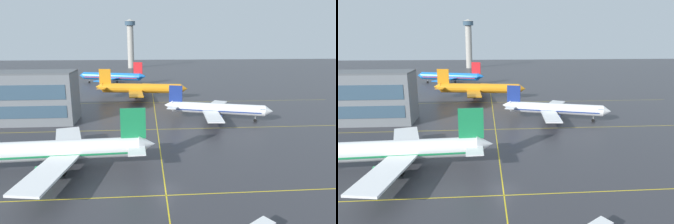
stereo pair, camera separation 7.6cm
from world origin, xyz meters
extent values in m
plane|color=#333338|center=(0.00, 0.00, 0.00)|extent=(600.00, 600.00, 0.00)
cylinder|color=white|center=(-20.37, 8.74, 4.08)|extent=(31.96, 5.41, 3.78)
cone|color=white|center=(-2.90, 9.63, 4.47)|extent=(3.36, 3.75, 3.59)
cube|color=#197F47|center=(-5.48, 9.50, 8.75)|extent=(4.78, 0.60, 5.96)
cube|color=white|center=(-5.14, 12.51, 4.47)|extent=(3.44, 5.33, 0.24)
cube|color=white|center=(-4.83, 6.55, 4.47)|extent=(3.44, 5.33, 0.24)
cube|color=white|center=(-19.82, 17.22, 3.48)|extent=(8.84, 15.74, 0.40)
cube|color=white|center=(-18.95, 0.35, 3.48)|extent=(7.45, 15.54, 0.40)
cylinder|color=#2D9956|center=(-20.84, 13.89, 2.19)|extent=(3.48, 2.26, 2.09)
cylinder|color=#2D9956|center=(-20.31, 3.56, 2.19)|extent=(3.48, 2.26, 2.09)
cube|color=#197F47|center=(-20.37, 8.74, 3.60)|extent=(29.42, 5.31, 0.36)
cylinder|color=#99999E|center=(-18.52, 11.42, 1.64)|extent=(0.28, 0.28, 1.64)
cylinder|color=black|center=(-18.52, 11.42, 0.55)|extent=(1.11, 0.50, 1.09)
cylinder|color=#99999E|center=(-18.26, 6.26, 1.64)|extent=(0.28, 0.28, 1.64)
cylinder|color=black|center=(-18.26, 6.26, 0.55)|extent=(1.11, 0.50, 1.09)
cylinder|color=white|center=(18.73, 41.39, 3.56)|extent=(27.53, 11.09, 3.30)
cone|color=white|center=(33.10, 37.10, 3.56)|extent=(3.08, 3.74, 3.23)
cone|color=white|center=(4.11, 45.75, 3.90)|extent=(3.55, 3.79, 3.13)
cube|color=navy|center=(6.27, 45.11, 7.63)|extent=(4.08, 1.49, 5.20)
cube|color=white|center=(5.11, 42.74, 3.90)|extent=(3.95, 5.11, 0.21)
cube|color=white|center=(6.60, 47.72, 3.90)|extent=(3.95, 5.11, 0.21)
cube|color=white|center=(15.79, 34.57, 3.03)|extent=(5.54, 13.33, 0.35)
cube|color=white|center=(20.01, 48.70, 3.03)|extent=(10.19, 13.58, 0.35)
cylinder|color=navy|center=(17.61, 37.02, 1.91)|extent=(3.35, 2.59, 1.82)
cylinder|color=navy|center=(20.19, 45.66, 1.91)|extent=(3.35, 2.59, 1.82)
cube|color=#385166|center=(31.19, 37.67, 4.03)|extent=(2.36, 3.35, 0.61)
cube|color=navy|center=(18.73, 41.39, 3.14)|extent=(25.41, 10.49, 0.31)
cylinder|color=#99999E|center=(29.53, 38.16, 1.43)|extent=(0.24, 0.24, 1.43)
cylinder|color=black|center=(29.53, 38.16, 0.48)|extent=(1.03, 0.65, 0.95)
cylinder|color=#99999E|center=(16.42, 39.72, 1.43)|extent=(0.24, 0.24, 1.43)
cylinder|color=black|center=(16.42, 39.72, 0.48)|extent=(1.03, 0.65, 0.95)
cylinder|color=#99999E|center=(17.71, 44.04, 1.43)|extent=(0.24, 0.24, 1.43)
cylinder|color=black|center=(17.71, 44.04, 0.48)|extent=(1.03, 0.65, 0.95)
cylinder|color=orange|center=(-4.67, 76.98, 4.18)|extent=(32.84, 8.45, 3.87)
cone|color=orange|center=(12.79, 74.49, 4.18)|extent=(3.16, 4.13, 3.80)
cone|color=orange|center=(-22.44, 79.52, 4.59)|extent=(3.75, 4.11, 3.68)
cube|color=orange|center=(-19.81, 79.15, 8.97)|extent=(4.90, 1.06, 6.12)
cube|color=orange|center=(-20.75, 76.19, 4.59)|extent=(3.98, 5.71, 0.24)
cube|color=orange|center=(-19.88, 82.25, 4.59)|extent=(3.98, 5.71, 0.24)
cube|color=orange|center=(-6.91, 68.55, 3.57)|extent=(6.32, 15.62, 0.41)
cube|color=orange|center=(-4.46, 85.71, 3.57)|extent=(10.24, 16.18, 0.41)
cylinder|color=#333338|center=(-5.22, 71.71, 2.24)|extent=(3.73, 2.61, 2.14)
cylinder|color=#333338|center=(-3.72, 82.20, 2.24)|extent=(3.73, 2.61, 2.14)
cube|color=#385166|center=(10.47, 74.82, 4.74)|extent=(2.32, 3.79, 0.71)
cube|color=orange|center=(-4.67, 76.98, 3.70)|extent=(30.27, 8.12, 0.37)
cylinder|color=#99999E|center=(8.45, 75.11, 1.68)|extent=(0.29, 0.29, 1.68)
cylinder|color=black|center=(8.45, 75.11, 0.56)|extent=(1.18, 0.61, 1.12)
cylinder|color=#99999E|center=(-7.07, 74.65, 1.68)|extent=(0.29, 0.29, 1.68)
cylinder|color=black|center=(-7.07, 74.65, 0.56)|extent=(1.18, 0.61, 1.12)
cylinder|color=#99999E|center=(-6.32, 79.90, 1.68)|extent=(0.29, 0.29, 1.68)
cylinder|color=black|center=(-6.32, 79.90, 0.56)|extent=(1.18, 0.61, 1.12)
cylinder|color=blue|center=(-21.63, 117.71, 4.18)|extent=(32.37, 12.99, 3.87)
cone|color=blue|center=(-38.53, 122.73, 4.18)|extent=(3.62, 4.39, 3.80)
cone|color=blue|center=(-4.43, 112.61, 4.59)|extent=(4.17, 4.46, 3.68)
cube|color=red|center=(-6.97, 113.36, 8.97)|extent=(4.79, 1.74, 6.11)
cube|color=blue|center=(-5.61, 116.15, 4.59)|extent=(4.63, 6.01, 0.24)
cube|color=blue|center=(-7.35, 110.29, 4.59)|extent=(4.63, 6.01, 0.24)
cube|color=blue|center=(-18.18, 125.73, 3.57)|extent=(6.49, 15.66, 0.41)
cube|color=blue|center=(-23.11, 109.12, 3.57)|extent=(11.96, 15.96, 0.41)
cylinder|color=blue|center=(-20.31, 122.85, 2.24)|extent=(3.93, 3.04, 2.14)
cylinder|color=blue|center=(-23.33, 112.69, 2.24)|extent=(3.93, 3.04, 2.14)
cube|color=#385166|center=(-36.28, 122.06, 4.74)|extent=(2.77, 3.94, 0.71)
cube|color=red|center=(-21.63, 117.71, 3.69)|extent=(29.88, 12.29, 0.37)
cylinder|color=#99999E|center=(-34.33, 121.48, 1.68)|extent=(0.29, 0.29, 1.68)
cylinder|color=black|center=(-34.33, 121.48, 0.56)|extent=(1.21, 0.76, 1.12)
cylinder|color=#99999E|center=(-18.92, 119.67, 1.68)|extent=(0.29, 0.29, 1.68)
cylinder|color=black|center=(-18.92, 119.67, 0.56)|extent=(1.21, 0.76, 1.12)
cylinder|color=#99999E|center=(-20.43, 114.59, 1.68)|extent=(0.29, 0.29, 1.68)
cylinder|color=black|center=(-20.43, 114.59, 0.56)|extent=(1.21, 0.76, 1.12)
cube|color=yellow|center=(0.00, -2.00, 0.00)|extent=(140.79, 0.20, 0.01)
cube|color=yellow|center=(0.00, 33.09, 0.00)|extent=(140.79, 0.20, 0.01)
cube|color=yellow|center=(0.00, 68.19, 0.00)|extent=(140.79, 0.20, 0.01)
cube|color=yellow|center=(0.00, 33.09, 0.00)|extent=(0.20, 115.81, 0.01)
cylinder|color=#ADA89E|center=(-14.89, 205.39, 17.17)|extent=(5.20, 5.20, 34.33)
cylinder|color=#385166|center=(-14.89, 205.39, 35.93)|extent=(8.40, 8.40, 3.20)
cone|color=#ADA89E|center=(-14.89, 205.39, 38.43)|extent=(8.82, 8.82, 1.80)
camera|label=1|loc=(-2.93, -44.22, 24.48)|focal=31.41mm
camera|label=2|loc=(-2.86, -44.23, 24.48)|focal=31.41mm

